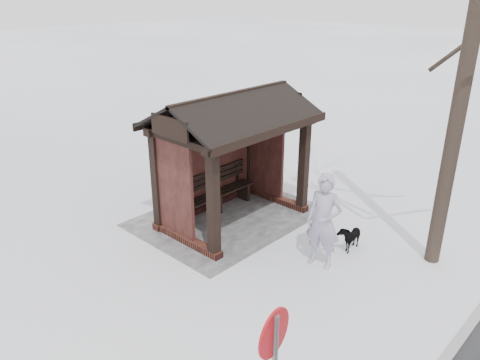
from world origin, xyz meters
name	(u,v)px	position (x,y,z in m)	size (l,w,h in m)	color
ground	(234,220)	(0.00, 0.00, 0.00)	(120.00, 120.00, 0.00)	white
kerb	(472,323)	(0.00, 5.50, 0.01)	(120.00, 0.15, 0.06)	gray
trampled_patch	(228,217)	(0.00, -0.20, 0.01)	(4.20, 3.20, 0.02)	#939398
bus_shelter	(228,132)	(0.00, -0.16, 2.17)	(3.60, 2.40, 3.09)	#3B1815
pedestrian	(324,221)	(0.21, 2.64, 0.97)	(0.71, 0.47, 1.95)	#A29BB6
dog	(350,236)	(-0.74, 2.72, 0.29)	(0.31, 0.69, 0.58)	black
road_sign	(273,357)	(4.18, 4.62, 1.59)	(0.56, 0.12, 2.18)	slate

